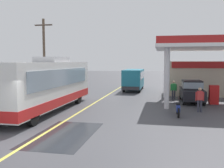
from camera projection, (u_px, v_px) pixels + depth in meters
ground at (116, 90)px, 29.94m from camera, size 120.00×120.00×0.00m
lane_divider_stripe at (107, 95)px, 25.06m from camera, size 0.16×50.00×0.01m
wet_puddle_patch at (65, 134)px, 11.55m from camera, size 2.59×4.71×0.01m
coach_bus_main at (46, 86)px, 16.96m from camera, size 2.60×11.04×3.69m
gas_station_roadside at (205, 69)px, 23.73m from camera, size 9.10×11.95×5.10m
car_at_pump at (192, 90)px, 20.77m from camera, size 1.70×4.20×1.82m
minibus_opposing_lane at (134, 78)px, 29.41m from camera, size 2.04×6.13×2.44m
motorcycle_parked_forecourt at (178, 109)px, 15.55m from camera, size 0.55×1.80×0.92m
pedestrian_near_pump at (174, 89)px, 22.29m from camera, size 0.55×0.22×1.66m
pedestrian_by_shop at (200, 98)px, 16.55m from camera, size 0.55×0.22×1.66m
utility_pole_roadside at (44, 56)px, 24.40m from camera, size 1.80×0.24×7.50m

